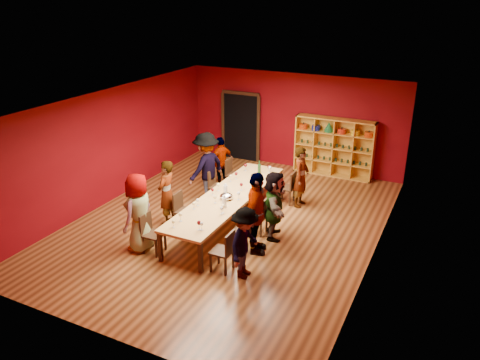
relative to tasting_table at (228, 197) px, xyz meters
name	(u,v)px	position (x,y,z in m)	size (l,w,h in m)	color
room_shell	(228,166)	(0.00, 0.00, 0.80)	(7.10, 9.10, 3.04)	brown
tasting_table	(228,197)	(0.00, 0.00, 0.00)	(1.10, 4.50, 0.75)	tan
doorway	(241,126)	(-1.80, 4.43, 0.42)	(1.40, 0.17, 2.30)	black
shelving_unit	(334,144)	(1.40, 4.32, 0.28)	(2.40, 0.40, 1.80)	gold
chair_person_left_0	(150,231)	(-0.91, -1.92, -0.20)	(0.42, 0.42, 0.89)	black
person_left_0	(139,212)	(-1.18, -1.92, 0.18)	(0.86, 0.47, 1.77)	#537AAC
chair_person_left_1	(182,208)	(-0.91, -0.65, -0.20)	(0.42, 0.42, 0.89)	black
person_left_1	(167,193)	(-1.33, -0.65, 0.12)	(0.59, 0.43, 1.63)	#C28287
chair_person_left_3	(216,184)	(-0.91, 1.02, -0.20)	(0.42, 0.42, 0.89)	black
person_left_3	(206,167)	(-1.19, 1.02, 0.24)	(1.22, 0.50, 1.89)	#BD7F89
chair_person_left_4	(232,172)	(-0.91, 2.00, -0.20)	(0.42, 0.42, 0.89)	black
person_left_4	(221,162)	(-1.26, 2.00, 0.05)	(0.87, 0.40, 1.49)	#504F54
chair_person_right_0	(225,249)	(0.91, -1.89, -0.20)	(0.42, 0.42, 0.89)	black
person_right_0	(245,243)	(1.35, -1.89, 0.05)	(0.97, 0.40, 1.50)	#4E4E53
chair_person_right_1	(246,229)	(0.91, -0.94, -0.20)	(0.42, 0.42, 0.89)	black
person_right_1	(256,214)	(1.15, -0.94, 0.23)	(1.09, 0.49, 1.85)	#49494E
chair_person_right_2	(260,214)	(0.91, -0.14, -0.20)	(0.42, 0.42, 0.89)	black
person_right_2	(274,205)	(1.25, -0.14, 0.11)	(1.50, 0.43, 1.62)	#515056
chair_person_right_4	(289,186)	(0.91, 1.76, -0.20)	(0.42, 0.42, 0.89)	black
person_right_4	(301,177)	(1.23, 1.76, 0.11)	(0.59, 0.43, 1.62)	#C08187
wine_glass_0	(198,201)	(-0.36, -0.83, 0.18)	(0.07, 0.07, 0.18)	silver
wine_glass_1	(255,179)	(0.31, 0.89, 0.19)	(0.08, 0.08, 0.19)	silver
wine_glass_2	(221,209)	(0.34, -0.97, 0.19)	(0.08, 0.08, 0.19)	silver
wine_glass_3	(252,180)	(0.27, 0.80, 0.20)	(0.08, 0.08, 0.20)	silver
wine_glass_4	(269,167)	(0.28, 1.85, 0.19)	(0.08, 0.08, 0.19)	silver
wine_glass_5	(218,185)	(-0.34, 0.13, 0.20)	(0.08, 0.08, 0.21)	silver
wine_glass_6	(202,224)	(0.32, -1.80, 0.19)	(0.08, 0.08, 0.20)	silver
wine_glass_7	(245,166)	(-0.33, 1.66, 0.20)	(0.08, 0.08, 0.21)	silver
wine_glass_8	(199,223)	(0.27, -1.82, 0.21)	(0.09, 0.09, 0.22)	silver
wine_glass_9	(241,185)	(0.15, 0.41, 0.20)	(0.08, 0.08, 0.20)	silver
wine_glass_10	(223,207)	(0.34, -0.92, 0.21)	(0.09, 0.09, 0.22)	silver
wine_glass_11	(180,215)	(-0.28, -1.66, 0.21)	(0.09, 0.09, 0.21)	silver
wine_glass_12	(270,168)	(0.34, 1.79, 0.20)	(0.08, 0.08, 0.20)	silver
wine_glass_13	(236,174)	(-0.29, 1.00, 0.20)	(0.08, 0.08, 0.20)	silver
wine_glass_14	(215,197)	(-0.07, -0.53, 0.19)	(0.08, 0.08, 0.20)	silver
wine_glass_15	(231,177)	(-0.35, 0.81, 0.18)	(0.07, 0.07, 0.18)	silver
wine_glass_16	(194,204)	(-0.34, -1.02, 0.18)	(0.07, 0.07, 0.18)	silver
wine_glass_17	(212,190)	(-0.34, -0.16, 0.18)	(0.07, 0.07, 0.18)	silver
wine_glass_18	(173,222)	(-0.27, -1.96, 0.18)	(0.07, 0.07, 0.18)	silver
wine_glass_19	(239,194)	(0.34, -0.12, 0.20)	(0.08, 0.08, 0.21)	silver
spittoon_bowl	(226,196)	(0.06, -0.22, 0.12)	(0.31, 0.31, 0.17)	silver
carafe_a	(226,189)	(-0.10, 0.05, 0.17)	(0.10, 0.10, 0.26)	silver
carafe_b	(224,202)	(0.23, -0.64, 0.18)	(0.13, 0.13, 0.29)	silver
wine_bottle	(259,168)	(0.07, 1.69, 0.18)	(0.09, 0.09, 0.35)	#153A1A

